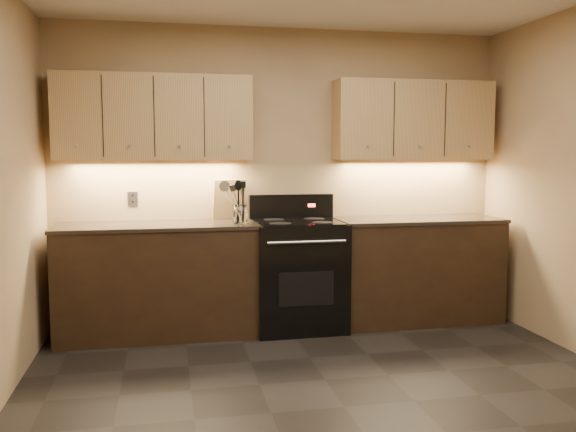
{
  "coord_description": "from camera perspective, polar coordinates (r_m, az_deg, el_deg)",
  "views": [
    {
      "loc": [
        -1.02,
        -3.36,
        1.52
      ],
      "look_at": [
        -0.05,
        1.45,
        1.0
      ],
      "focal_mm": 38.0,
      "sensor_mm": 36.0,
      "label": 1
    }
  ],
  "objects": [
    {
      "name": "counter_right",
      "position": [
        5.62,
        11.93,
        -4.9
      ],
      "size": [
        1.46,
        0.62,
        0.93
      ],
      "color": "black",
      "rests_on": "ground"
    },
    {
      "name": "counter_left",
      "position": [
        5.17,
        -12.08,
        -5.85
      ],
      "size": [
        1.62,
        0.62,
        0.93
      ],
      "color": "black",
      "rests_on": "ground"
    },
    {
      "name": "wooden_spoon",
      "position": [
        5.04,
        -4.93,
        1.2
      ],
      "size": [
        0.13,
        0.09,
        0.31
      ],
      "primitive_type": null,
      "rotation": [
        -0.01,
        0.24,
        0.24
      ],
      "color": "tan",
      "rests_on": "utensil_crock"
    },
    {
      "name": "upper_cab_left",
      "position": [
        5.22,
        -12.39,
        8.98
      ],
      "size": [
        1.6,
        0.3,
        0.7
      ],
      "primitive_type": "cube",
      "color": "tan",
      "rests_on": "wall_back"
    },
    {
      "name": "utensil_crock",
      "position": [
        5.06,
        -4.5,
        0.12
      ],
      "size": [
        0.13,
        0.13,
        0.15
      ],
      "color": "white",
      "rests_on": "counter_left"
    },
    {
      "name": "cutting_board",
      "position": [
        5.36,
        -5.56,
        1.57
      ],
      "size": [
        0.3,
        0.15,
        0.35
      ],
      "primitive_type": "cube",
      "rotation": [
        0.22,
        0.0,
        0.22
      ],
      "color": "tan",
      "rests_on": "counter_left"
    },
    {
      "name": "wall_back",
      "position": [
        5.46,
        -0.61,
        3.73
      ],
      "size": [
        4.0,
        0.04,
        2.6
      ],
      "primitive_type": "cube",
      "color": "tan",
      "rests_on": "ground"
    },
    {
      "name": "upper_cab_right",
      "position": [
        5.67,
        11.62,
        8.75
      ],
      "size": [
        1.44,
        0.3,
        0.7
      ],
      "primitive_type": "cube",
      "color": "tan",
      "rests_on": "wall_back"
    },
    {
      "name": "floor",
      "position": [
        3.83,
        5.29,
        -17.36
      ],
      "size": [
        4.0,
        4.0,
        0.0
      ],
      "primitive_type": "plane",
      "color": "black",
      "rests_on": "ground"
    },
    {
      "name": "steel_skimmer",
      "position": [
        5.05,
        -4.25,
        1.49
      ],
      "size": [
        0.24,
        0.14,
        0.36
      ],
      "primitive_type": null,
      "rotation": [
        -0.15,
        -0.46,
        0.07
      ],
      "color": "silver",
      "rests_on": "utensil_crock"
    },
    {
      "name": "black_spoon",
      "position": [
        5.07,
        -4.64,
        1.44
      ],
      "size": [
        0.07,
        0.13,
        0.34
      ],
      "primitive_type": null,
      "rotation": [
        0.18,
        -0.01,
        -0.08
      ],
      "color": "black",
      "rests_on": "utensil_crock"
    },
    {
      "name": "stove",
      "position": [
        5.27,
        0.91,
        -5.35
      ],
      "size": [
        0.76,
        0.68,
        1.14
      ],
      "color": "black",
      "rests_on": "ground"
    },
    {
      "name": "outlet_plate",
      "position": [
        5.38,
        -14.33,
        1.59
      ],
      "size": [
        0.08,
        0.01,
        0.12
      ],
      "primitive_type": "cube",
      "color": "#B2B5BA",
      "rests_on": "wall_back"
    },
    {
      "name": "black_turner",
      "position": [
        5.03,
        -4.3,
        1.42
      ],
      "size": [
        0.12,
        0.12,
        0.35
      ],
      "primitive_type": null,
      "rotation": [
        -0.04,
        0.06,
        0.36
      ],
      "color": "black",
      "rests_on": "utensil_crock"
    },
    {
      "name": "steel_spatula",
      "position": [
        5.06,
        -4.27,
        1.38
      ],
      "size": [
        0.19,
        0.13,
        0.35
      ],
      "primitive_type": null,
      "rotation": [
        0.17,
        -0.27,
        -0.25
      ],
      "color": "silver",
      "rests_on": "utensil_crock"
    }
  ]
}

